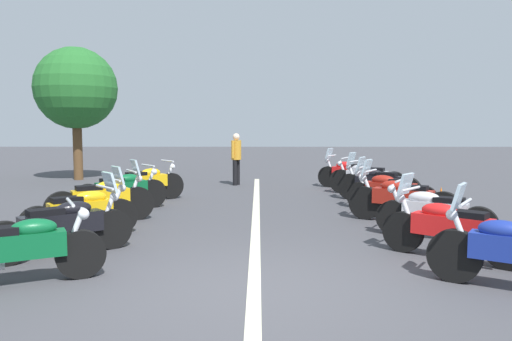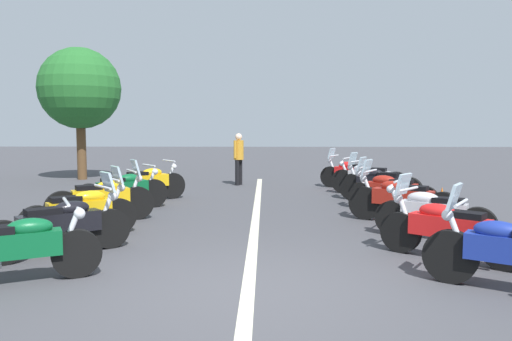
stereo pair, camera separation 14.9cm
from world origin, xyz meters
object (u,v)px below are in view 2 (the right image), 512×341
at_px(motorcycle_left_row_3, 102,199).
at_px(motorcycle_left_row_4, 123,190).
at_px(motorcycle_right_row_2, 432,213).
at_px(motorcycle_left_row_0, 16,248).
at_px(motorcycle_right_row_3, 401,199).
at_px(roadside_tree_0, 80,89).
at_px(bystander_3, 239,155).
at_px(motorcycle_left_row_1, 62,225).
at_px(motorcycle_right_row_0, 511,252).
at_px(motorcycle_right_row_4, 390,191).
at_px(traffic_cone_1, 442,202).
at_px(motorcycle_left_row_2, 82,211).
at_px(motorcycle_right_row_6, 368,178).
at_px(motorcycle_left_row_5, 147,183).
at_px(motorcycle_right_row_5, 378,183).
at_px(motorcycle_right_row_7, 351,173).
at_px(motorcycle_right_row_1, 447,228).

bearing_deg(motorcycle_left_row_3, motorcycle_left_row_4, 59.28).
relative_size(motorcycle_left_row_3, motorcycle_right_row_2, 1.06).
bearing_deg(motorcycle_left_row_0, motorcycle_right_row_3, 7.42).
relative_size(motorcycle_left_row_3, roadside_tree_0, 0.41).
height_order(motorcycle_right_row_2, bystander_3, bystander_3).
relative_size(motorcycle_left_row_1, motorcycle_right_row_0, 0.98).
xyz_separation_m(motorcycle_left_row_1, motorcycle_right_row_3, (2.52, -5.62, 0.02)).
xyz_separation_m(motorcycle_left_row_3, motorcycle_right_row_4, (1.49, -5.99, -0.02)).
bearing_deg(traffic_cone_1, motorcycle_right_row_3, 127.64).
bearing_deg(motorcycle_right_row_4, motorcycle_left_row_4, 31.28).
xyz_separation_m(motorcycle_left_row_2, motorcycle_right_row_6, (5.40, -5.96, 0.01)).
distance_m(motorcycle_right_row_2, motorcycle_right_row_6, 5.42).
bearing_deg(motorcycle_right_row_0, motorcycle_left_row_3, -0.86).
distance_m(motorcycle_right_row_6, bystander_3, 4.33).
bearing_deg(motorcycle_left_row_5, motorcycle_right_row_4, -52.39).
bearing_deg(motorcycle_left_row_1, bystander_3, 36.75).
bearing_deg(bystander_3, motorcycle_left_row_4, 92.24).
bearing_deg(motorcycle_right_row_0, bystander_3, -37.54).
height_order(motorcycle_left_row_1, motorcycle_right_row_0, motorcycle_right_row_0).
bearing_deg(motorcycle_left_row_5, motorcycle_right_row_5, -39.87).
bearing_deg(motorcycle_right_row_2, motorcycle_left_row_4, 5.18).
xyz_separation_m(motorcycle_right_row_7, roadside_tree_0, (2.44, 9.13, 2.73)).
distance_m(motorcycle_left_row_1, bystander_3, 9.03).
bearing_deg(motorcycle_left_row_2, motorcycle_right_row_7, 12.93).
bearing_deg(bystander_3, motorcycle_right_row_3, 147.18).
distance_m(motorcycle_left_row_2, motorcycle_right_row_4, 6.55).
distance_m(motorcycle_right_row_0, motorcycle_right_row_1, 1.38).
height_order(motorcycle_left_row_1, motorcycle_left_row_4, motorcycle_left_row_1).
distance_m(motorcycle_left_row_4, traffic_cone_1, 6.95).
xyz_separation_m(motorcycle_left_row_0, motorcycle_left_row_4, (5.24, 0.22, 0.02)).
xyz_separation_m(motorcycle_left_row_3, motorcycle_right_row_6, (4.08, -6.04, -0.01)).
distance_m(motorcycle_left_row_1, motorcycle_right_row_0, 5.96).
height_order(motorcycle_left_row_2, motorcycle_right_row_2, motorcycle_left_row_2).
relative_size(motorcycle_left_row_5, motorcycle_right_row_0, 1.00).
xyz_separation_m(motorcycle_right_row_2, roadside_tree_0, (9.21, 9.32, 2.75)).
xyz_separation_m(motorcycle_right_row_0, motorcycle_right_row_5, (6.78, -0.03, 0.01)).
relative_size(motorcycle_left_row_2, motorcycle_left_row_3, 0.89).
distance_m(motorcycle_left_row_4, bystander_3, 5.42).
height_order(motorcycle_right_row_6, motorcycle_right_row_7, motorcycle_right_row_7).
distance_m(motorcycle_left_row_1, motorcycle_right_row_2, 5.88).
xyz_separation_m(motorcycle_left_row_0, motorcycle_right_row_4, (5.32, -5.77, 0.01)).
bearing_deg(motorcycle_left_row_5, motorcycle_right_row_1, -84.00).
xyz_separation_m(motorcycle_right_row_1, motorcycle_right_row_6, (6.72, -0.28, 0.01)).
height_order(motorcycle_left_row_2, traffic_cone_1, motorcycle_left_row_2).
bearing_deg(motorcycle_right_row_6, motorcycle_right_row_0, 116.99).
distance_m(motorcycle_right_row_3, bystander_3, 7.17).
relative_size(motorcycle_left_row_0, motorcycle_right_row_7, 1.01).
bearing_deg(motorcycle_right_row_4, motorcycle_right_row_0, 120.51).
bearing_deg(motorcycle_right_row_1, motorcycle_left_row_4, 4.96).
distance_m(motorcycle_left_row_1, motorcycle_right_row_4, 7.00).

